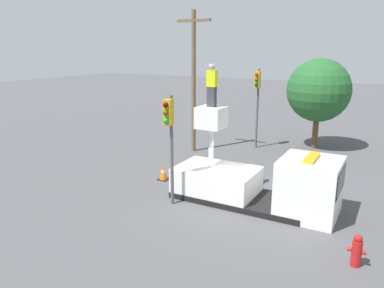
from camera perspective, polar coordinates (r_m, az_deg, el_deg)
name	(u,v)px	position (r m, az deg, el deg)	size (l,w,h in m)	color
ground_plane	(240,201)	(16.25, 7.28, -8.56)	(120.00, 120.00, 0.00)	#4C4C4F
bucket_truck	(257,183)	(15.67, 9.95, -5.94)	(6.76, 2.39, 3.93)	black
worker	(212,86)	(15.60, 3.05, 8.87)	(0.40, 0.26, 1.75)	#38383D
traffic_light_pole	(169,129)	(14.76, -3.47, 2.33)	(0.34, 0.57, 4.55)	#515156
traffic_light_across	(257,93)	(23.95, 9.91, 7.71)	(0.34, 0.57, 5.05)	#515156
fire_hydrant	(357,251)	(12.52, 23.81, -14.65)	(0.53, 0.29, 1.02)	red
traffic_cone_rear	(163,172)	(18.50, -4.39, -4.35)	(0.50, 0.50, 0.77)	black
tree_left_bg	(319,90)	(24.91, 18.75, 7.73)	(3.94, 3.94, 5.70)	brown
utility_pole	(194,78)	(22.84, 0.25, 10.04)	(2.20, 0.26, 8.44)	brown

